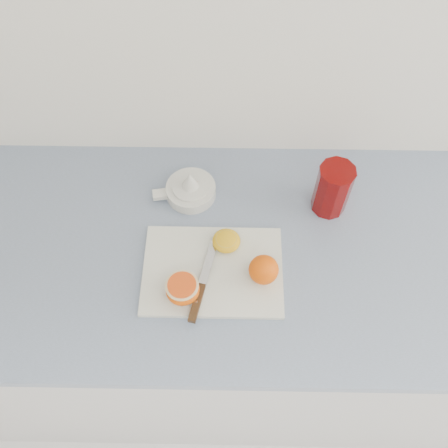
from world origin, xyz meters
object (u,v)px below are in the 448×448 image
citrus_juicer (190,189)px  red_tumbler (332,190)px  half_orange (183,289)px  cutting_board (213,271)px  counter (241,318)px

citrus_juicer → red_tumbler: 0.34m
half_orange → citrus_juicer: 0.27m
cutting_board → half_orange: size_ratio=4.25×
counter → citrus_juicer: 0.51m
cutting_board → red_tumbler: red_tumbler is taller
citrus_juicer → half_orange: bearing=-90.3°
citrus_juicer → red_tumbler: red_tumbler is taller
red_tumbler → citrus_juicer: bearing=175.1°
counter → half_orange: 0.51m
cutting_board → half_orange: 0.09m
half_orange → red_tumbler: size_ratio=0.53×
counter → cutting_board: bearing=-139.6°
citrus_juicer → red_tumbler: (0.34, -0.03, 0.04)m
counter → citrus_juicer: (-0.14, 0.15, 0.47)m
cutting_board → citrus_juicer: citrus_juicer is taller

